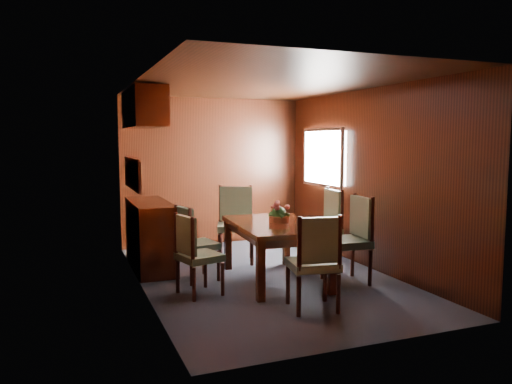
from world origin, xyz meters
name	(u,v)px	position (x,y,z in m)	size (l,w,h in m)	color
ground	(264,277)	(0.00, 0.00, 0.00)	(4.50, 4.50, 0.00)	#393D4E
room_shell	(247,147)	(-0.10, 0.33, 1.63)	(3.06, 4.52, 2.41)	black
sideboard	(150,235)	(-1.25, 1.00, 0.45)	(0.48, 1.40, 0.90)	#321006
dining_table	(275,231)	(0.07, -0.18, 0.62)	(1.06, 1.59, 0.72)	#321006
chair_left_near	(194,250)	(-1.00, -0.39, 0.51)	(0.51, 0.53, 0.92)	black
chair_left_far	(192,239)	(-0.87, 0.18, 0.52)	(0.51, 0.52, 0.93)	black
chair_right_near	(352,234)	(0.91, -0.57, 0.59)	(0.52, 0.54, 1.06)	black
chair_right_far	(325,223)	(0.99, 0.23, 0.59)	(0.52, 0.54, 1.07)	black
chair_head	(315,257)	(0.00, -1.34, 0.55)	(0.54, 0.52, 0.99)	black
chair_foot	(236,219)	(-0.04, 0.97, 0.59)	(0.64, 0.63, 1.07)	black
flower_centerpiece	(279,212)	(0.13, -0.14, 0.84)	(0.26, 0.26, 0.26)	#A25331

